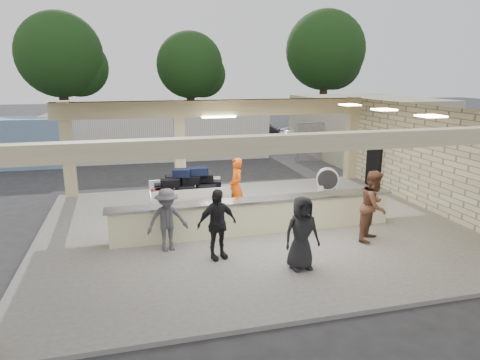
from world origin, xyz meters
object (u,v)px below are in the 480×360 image
object	(u,v)px
passenger_d	(302,233)
container_white	(160,136)
baggage_counter	(256,216)
car_white_b	(373,134)
luggage_cart	(187,188)
car_dark	(264,133)
car_white_a	(317,134)
passenger_a	(374,206)
passenger_b	(217,224)
passenger_c	(167,220)
drum_fan	(327,179)
baggage_handler	(236,186)

from	to	relation	value
passenger_d	container_white	distance (m)	14.81
baggage_counter	car_white_b	size ratio (longest dim) A/B	1.81
luggage_cart	car_white_b	xyz separation A→B (m)	(13.41, 10.89, -0.15)
baggage_counter	car_white_b	bearing A→B (deg)	48.45
baggage_counter	car_dark	distance (m)	16.70
passenger_d	car_white_a	world-z (taller)	passenger_d
baggage_counter	passenger_a	distance (m)	3.19
passenger_a	passenger_b	world-z (taller)	passenger_a
passenger_d	baggage_counter	bearing A→B (deg)	94.47
baggage_counter	passenger_b	distance (m)	2.07
passenger_a	car_white_b	xyz separation A→B (m)	(8.93, 14.63, -0.34)
passenger_c	car_white_a	size ratio (longest dim) A/B	0.34
drum_fan	car_dark	size ratio (longest dim) A/B	0.22
baggage_handler	passenger_b	size ratio (longest dim) A/B	1.05
car_white_a	car_white_b	distance (m)	3.59
baggage_counter	passenger_a	size ratio (longest dim) A/B	4.30
car_dark	car_white_a	bearing A→B (deg)	-93.62
baggage_counter	drum_fan	xyz separation A→B (m)	(3.83, 3.39, 0.01)
drum_fan	passenger_c	distance (m)	7.56
passenger_a	passenger_d	xyz separation A→B (m)	(-2.53, -1.15, -0.10)
drum_fan	car_dark	distance (m)	12.54
container_white	passenger_a	bearing A→B (deg)	-69.24
luggage_cart	car_white_a	size ratio (longest dim) A/B	0.50
baggage_handler	car_white_b	bearing A→B (deg)	129.17
passenger_c	container_white	world-z (taller)	container_white
passenger_c	car_dark	bearing A→B (deg)	53.56
passenger_b	passenger_c	size ratio (longest dim) A/B	1.07
passenger_b	car_white_a	bearing A→B (deg)	43.41
car_white_b	car_dark	world-z (taller)	car_white_b
container_white	passenger_b	bearing A→B (deg)	-86.74
baggage_counter	car_white_a	world-z (taller)	car_white_a
baggage_counter	passenger_d	bearing A→B (deg)	-82.49
passenger_d	car_white_b	distance (m)	19.50
car_dark	passenger_b	bearing A→B (deg)	-177.44
luggage_cart	car_dark	xyz separation A→B (m)	(6.88, 13.44, -0.16)
drum_fan	container_white	distance (m)	10.43
container_white	car_dark	bearing A→B (deg)	29.59
drum_fan	car_white_a	bearing A→B (deg)	91.09
baggage_handler	passenger_b	xyz separation A→B (m)	(-1.28, -3.18, -0.04)
passenger_a	baggage_handler	bearing A→B (deg)	93.18
passenger_a	passenger_c	distance (m)	5.44
baggage_handler	drum_fan	bearing A→B (deg)	107.73
drum_fan	baggage_handler	distance (m)	4.33
luggage_cart	car_white_a	distance (m)	15.47
passenger_b	drum_fan	bearing A→B (deg)	27.92
baggage_handler	car_white_b	distance (m)	16.63
baggage_counter	car_white_a	distance (m)	16.52
passenger_a	drum_fan	bearing A→B (deg)	37.01
luggage_cart	container_white	size ratio (longest dim) A/B	0.21
drum_fan	container_white	xyz separation A→B (m)	(-5.56, 8.79, 0.65)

